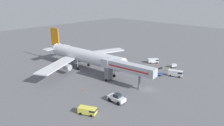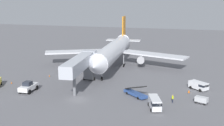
% 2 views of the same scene
% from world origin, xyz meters
% --- Properties ---
extents(ground_plane, '(300.00, 300.00, 0.00)m').
position_xyz_m(ground_plane, '(0.00, 0.00, 0.00)').
color(ground_plane, slate).
extents(airplane_at_gate, '(45.26, 46.80, 14.64)m').
position_xyz_m(airplane_at_gate, '(-0.43, 30.44, 5.30)').
color(airplane_at_gate, silver).
rests_on(airplane_at_gate, ground).
extents(jet_bridge, '(4.94, 19.87, 7.80)m').
position_xyz_m(jet_bridge, '(-2.23, 8.15, 5.93)').
color(jet_bridge, '#B2B7C1').
rests_on(jet_bridge, ground).
extents(pushback_tug, '(2.72, 5.10, 2.48)m').
position_xyz_m(pushback_tug, '(-12.95, 1.85, 1.16)').
color(pushback_tug, white).
rests_on(pushback_tug, ground).
extents(belt_loader_truck, '(6.07, 5.48, 3.13)m').
position_xyz_m(belt_loader_truck, '(11.37, 5.45, 0.76)').
color(belt_loader_truck, '#2D4C8E').
rests_on(belt_loader_truck, ground).
extents(service_van_far_left, '(3.31, 5.39, 2.25)m').
position_xyz_m(service_van_far_left, '(16.44, -0.82, 1.28)').
color(service_van_far_left, silver).
rests_on(service_van_far_left, ground).
extents(service_van_rear_right, '(4.79, 4.49, 1.84)m').
position_xyz_m(service_van_rear_right, '(24.84, 14.04, 1.07)').
color(service_van_rear_right, white).
rests_on(service_van_rear_right, ground).
extents(baggage_cart_far_center, '(2.77, 2.11, 1.43)m').
position_xyz_m(baggage_cart_far_center, '(25.22, 4.70, 0.79)').
color(baggage_cart_far_center, '#38383D').
rests_on(baggage_cart_far_center, ground).
extents(ground_crew_worker_foreground, '(0.45, 0.45, 1.74)m').
position_xyz_m(ground_crew_worker_foreground, '(19.53, 3.63, 0.92)').
color(ground_crew_worker_foreground, '#1E2333').
rests_on(ground_crew_worker_foreground, ground).
extents(safety_cone_alpha, '(0.50, 0.50, 0.76)m').
position_xyz_m(safety_cone_alpha, '(22.64, 11.04, 0.37)').
color(safety_cone_alpha, black).
rests_on(safety_cone_alpha, ground).
extents(safety_cone_bravo, '(0.33, 0.33, 0.51)m').
position_xyz_m(safety_cone_bravo, '(-20.57, 6.36, 0.25)').
color(safety_cone_bravo, black).
rests_on(safety_cone_bravo, ground).
extents(safety_cone_charlie, '(0.36, 0.36, 0.56)m').
position_xyz_m(safety_cone_charlie, '(-14.47, 14.85, 0.28)').
color(safety_cone_charlie, black).
rests_on(safety_cone_charlie, ground).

